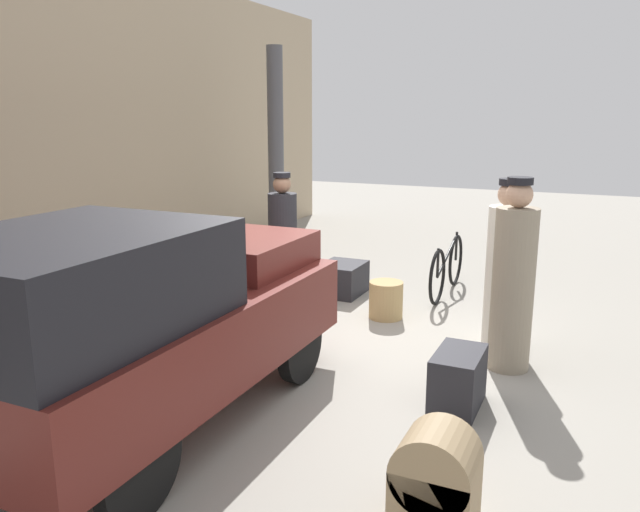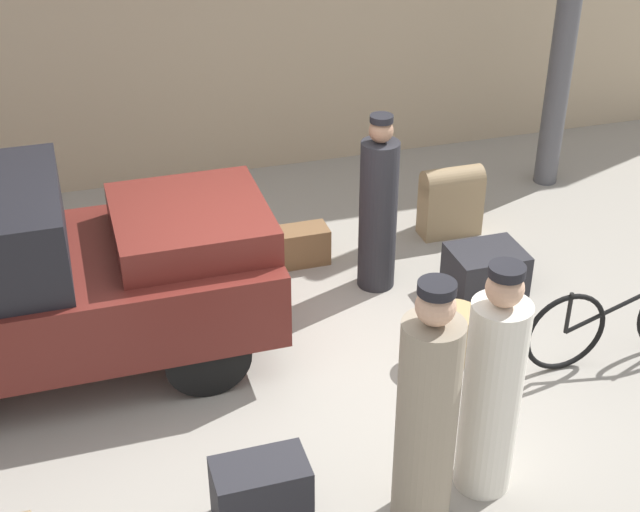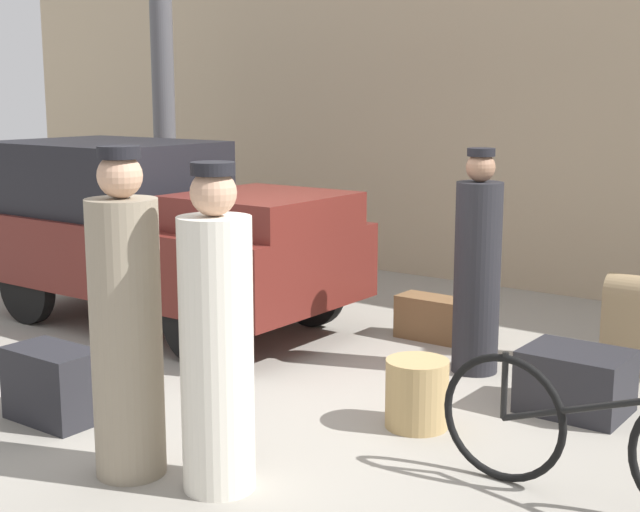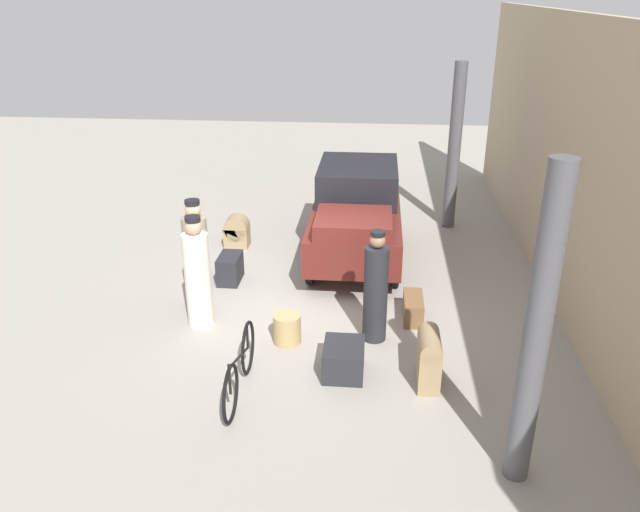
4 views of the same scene
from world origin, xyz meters
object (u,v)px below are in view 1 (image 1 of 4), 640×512
suitcase_tan_flat (213,303)px  trunk_barrel_dark (275,255)px  trunk_large_brown (436,479)px  porter_lifting_near_truck (505,272)px  wicker_basket (386,300)px  truck (139,315)px  trunk_umber_medium (342,279)px  porter_standing_middle (283,248)px  suitcase_black_upright (458,380)px  bicycle (447,267)px  conductor_in_dark_uniform (513,283)px

suitcase_tan_flat → trunk_barrel_dark: bearing=3.8°
trunk_large_brown → porter_lifting_near_truck: bearing=2.1°
wicker_basket → trunk_barrel_dark: bearing=66.7°
trunk_large_brown → trunk_barrel_dark: 5.70m
truck → trunk_barrel_dark: size_ratio=4.67×
trunk_umber_medium → porter_lifting_near_truck: bearing=-116.4°
porter_standing_middle → suitcase_tan_flat: porter_standing_middle is taller
wicker_basket → trunk_large_brown: 3.92m
truck → trunk_umber_medium: truck is taller
suitcase_tan_flat → trunk_umber_medium: size_ratio=1.05×
wicker_basket → suitcase_black_upright: bearing=-146.6°
porter_lifting_near_truck → suitcase_black_upright: bearing=176.1°
bicycle → wicker_basket: 1.39m
trunk_umber_medium → suitcase_tan_flat: bearing=148.0°
porter_lifting_near_truck → porter_standing_middle: bearing=86.0°
suitcase_black_upright → conductor_in_dark_uniform: bearing=-14.2°
porter_standing_middle → suitcase_black_upright: bearing=-124.2°
porter_lifting_near_truck → trunk_barrel_dark: (1.28, 3.42, -0.41)m
truck → porter_standing_middle: bearing=7.5°
porter_standing_middle → trunk_barrel_dark: size_ratio=2.28×
suitcase_tan_flat → bicycle: bearing=-46.3°
suitcase_tan_flat → trunk_umber_medium: 1.90m
truck → conductor_in_dark_uniform: size_ratio=1.90×
bicycle → porter_standing_middle: bearing=132.2°
wicker_basket → suitcase_tan_flat: 2.08m
suitcase_black_upright → trunk_barrel_dark: bearing=49.3°
porter_lifting_near_truck → truck: bearing=141.7°
bicycle → suitcase_tan_flat: (-2.20, 2.30, -0.19)m
bicycle → suitcase_black_upright: bicycle is taller
bicycle → suitcase_tan_flat: 3.19m
wicker_basket → trunk_large_brown: size_ratio=0.69×
porter_lifting_near_truck → trunk_large_brown: 3.23m
truck → suitcase_tan_flat: 2.73m
wicker_basket → porter_standing_middle: bearing=100.1°
porter_lifting_near_truck → trunk_umber_medium: size_ratio=2.62×
bicycle → conductor_in_dark_uniform: bearing=-153.1°
truck → wicker_basket: (3.32, -0.87, -0.68)m
truck → suitcase_black_upright: size_ratio=5.59×
wicker_basket → conductor_in_dark_uniform: (-0.95, -1.57, 0.63)m
trunk_barrel_dark → suitcase_tan_flat: size_ratio=1.06×
porter_lifting_near_truck → suitcase_tan_flat: 3.39m
truck → porter_standing_middle: size_ratio=2.05×
wicker_basket → trunk_large_brown: (-3.61, -1.54, 0.09)m
trunk_barrel_dark → porter_lifting_near_truck: bearing=-110.5°
porter_standing_middle → trunk_large_brown: size_ratio=2.65×
suitcase_black_upright → trunk_barrel_dark: size_ratio=0.83×
truck → trunk_barrel_dark: bearing=15.1°
trunk_large_brown → suitcase_tan_flat: bearing=51.5°
truck → trunk_large_brown: (-0.29, -2.41, -0.59)m
conductor_in_dark_uniform → suitcase_tan_flat: 3.52m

